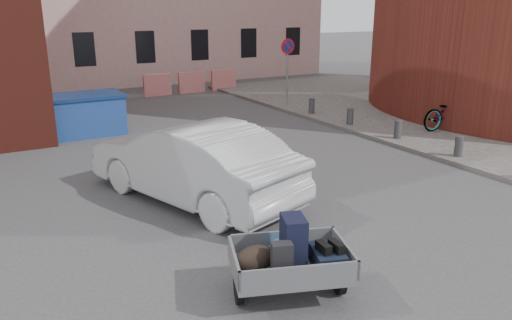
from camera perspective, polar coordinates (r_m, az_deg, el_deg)
ground at (r=9.57m, az=4.74°, el=-7.17°), size 120.00×120.00×0.00m
sidewalk at (r=19.10m, az=23.01°, el=4.02°), size 9.00×24.00×0.12m
no_parking_sign at (r=20.04m, az=3.63°, el=11.55°), size 0.60×0.09×2.65m
bollards at (r=15.66m, az=15.91°, el=3.38°), size 0.22×9.02×0.55m
barriers at (r=24.23m, az=-7.36°, el=8.78°), size 4.70×0.18×1.00m
trailer at (r=7.00m, az=3.85°, el=-11.19°), size 1.88×1.98×1.20m
dumpster at (r=16.85m, az=-20.16°, el=4.81°), size 3.09×1.60×1.29m
silver_car at (r=10.47m, az=-7.32°, el=-0.20°), size 3.27×5.38×1.67m
bicycle at (r=17.34m, az=21.24°, el=5.12°), size 2.19×0.91×1.12m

